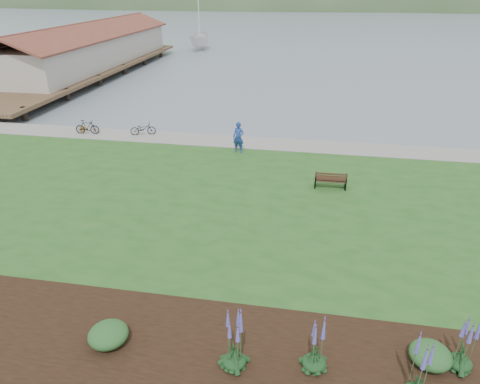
% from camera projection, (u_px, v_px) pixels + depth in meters
% --- Properties ---
extents(ground, '(600.00, 600.00, 0.00)m').
position_uv_depth(ground, '(209.00, 198.00, 20.44)').
color(ground, slate).
rests_on(ground, ground).
extents(lawn, '(34.00, 20.00, 0.40)m').
position_uv_depth(lawn, '(198.00, 214.00, 18.59)').
color(lawn, '#22501C').
rests_on(lawn, ground).
extents(shoreline_path, '(34.00, 2.20, 0.03)m').
position_uv_depth(shoreline_path, '(236.00, 142.00, 26.35)').
color(shoreline_path, gray).
rests_on(shoreline_path, lawn).
extents(garden_bed, '(24.00, 4.40, 0.04)m').
position_uv_depth(garden_bed, '(232.00, 361.00, 11.14)').
color(garden_bed, black).
rests_on(garden_bed, lawn).
extents(far_hillside, '(580.00, 80.00, 38.00)m').
position_uv_depth(far_hillside, '(361.00, 7.00, 167.43)').
color(far_hillside, '#34532E').
rests_on(far_hillside, ground).
extents(pier_pavilion, '(8.00, 36.00, 5.40)m').
position_uv_depth(pier_pavilion, '(90.00, 49.00, 46.66)').
color(pier_pavilion, '#4C3826').
rests_on(pier_pavilion, ground).
extents(park_bench, '(1.48, 0.62, 0.91)m').
position_uv_depth(park_bench, '(331.00, 180.00, 20.26)').
color(park_bench, black).
rests_on(park_bench, lawn).
extents(person, '(0.83, 0.64, 2.09)m').
position_uv_depth(person, '(238.00, 135.00, 24.34)').
color(person, navy).
rests_on(person, lawn).
extents(bicycle_a, '(1.04, 1.70, 0.84)m').
position_uv_depth(bicycle_a, '(143.00, 129.00, 27.37)').
color(bicycle_a, black).
rests_on(bicycle_a, lawn).
extents(bicycle_b, '(0.60, 1.59, 0.94)m').
position_uv_depth(bicycle_b, '(87.00, 127.00, 27.50)').
color(bicycle_b, black).
rests_on(bicycle_b, lawn).
extents(sailboat, '(11.96, 12.15, 29.39)m').
position_uv_depth(sailboat, '(200.00, 50.00, 64.19)').
color(sailboat, silver).
rests_on(sailboat, ground).
extents(pannier, '(0.25, 0.34, 0.33)m').
position_uv_depth(pannier, '(83.00, 129.00, 28.14)').
color(pannier, orange).
rests_on(pannier, lawn).
extents(echium_0, '(0.62, 0.62, 2.05)m').
position_uv_depth(echium_0, '(234.00, 340.00, 10.61)').
color(echium_0, '#123317').
rests_on(echium_0, garden_bed).
extents(echium_1, '(0.62, 0.62, 1.83)m').
position_uv_depth(echium_1, '(315.00, 348.00, 10.65)').
color(echium_1, '#123317').
rests_on(echium_1, garden_bed).
extents(echium_2, '(0.62, 0.62, 1.92)m').
position_uv_depth(echium_2, '(420.00, 376.00, 9.83)').
color(echium_2, '#123317').
rests_on(echium_2, garden_bed).
extents(echium_3, '(0.62, 0.62, 1.96)m').
position_uv_depth(echium_3, '(465.00, 344.00, 10.61)').
color(echium_3, '#123317').
rests_on(echium_3, garden_bed).
extents(shrub_0, '(1.09, 1.09, 0.54)m').
position_uv_depth(shrub_0, '(108.00, 335.00, 11.59)').
color(shrub_0, '#1E4C21').
rests_on(shrub_0, garden_bed).
extents(shrub_2, '(1.07, 1.07, 0.53)m').
position_uv_depth(shrub_2, '(430.00, 355.00, 10.96)').
color(shrub_2, '#1E4C21').
rests_on(shrub_2, garden_bed).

